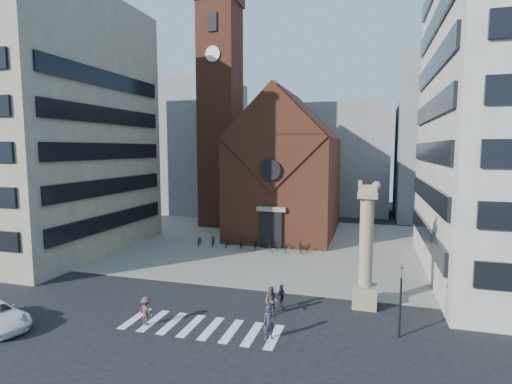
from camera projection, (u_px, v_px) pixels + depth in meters
ground at (212, 307)px, 27.17m from camera, size 120.00×120.00×0.00m
piazza at (276, 244)px, 45.32m from camera, size 46.00×30.00×0.05m
zebra_crossing at (201, 327)px, 24.15m from camera, size 10.20×3.20×0.01m
church at (287, 171)px, 50.22m from camera, size 12.00×16.65×18.00m
campanile at (221, 112)px, 54.96m from camera, size 5.50×5.50×31.20m
building_left at (34, 127)px, 41.91m from camera, size 18.00×20.00×26.00m
bg_block_left at (192, 147)px, 69.69m from camera, size 16.00×14.00×22.00m
bg_block_mid at (345, 159)px, 67.54m from camera, size 14.00×12.00×18.00m
bg_block_right at (453, 140)px, 59.95m from camera, size 16.00×14.00×24.00m
lion_column at (366, 257)px, 26.91m from camera, size 1.63×1.60×8.68m
traffic_light at (401, 298)px, 22.67m from camera, size 0.13×0.16×4.30m
pedestrian_0 at (269, 323)px, 22.54m from camera, size 0.84×0.78×1.93m
pedestrian_1 at (271, 301)px, 25.76m from camera, size 1.08×0.93×1.90m
pedestrian_2 at (281, 297)px, 26.88m from camera, size 0.70×1.06×1.67m
pedestrian_3 at (146, 311)px, 24.40m from camera, size 1.30×1.01×1.76m
scooter_0 at (199, 240)px, 44.48m from camera, size 1.16×2.06×1.02m
scooter_1 at (213, 241)px, 44.03m from camera, size 1.00×1.97×1.14m
scooter_2 at (227, 242)px, 43.59m from camera, size 1.16×2.06×1.02m
scooter_3 at (241, 243)px, 43.13m from camera, size 1.00×1.97×1.14m
scooter_4 at (255, 244)px, 42.69m from camera, size 1.16×2.06×1.02m
scooter_5 at (270, 245)px, 42.24m from camera, size 1.00×1.97×1.14m
scooter_6 at (285, 246)px, 41.80m from camera, size 1.16×2.06×1.02m
scooter_7 at (300, 247)px, 41.35m from camera, size 1.00×1.97×1.14m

